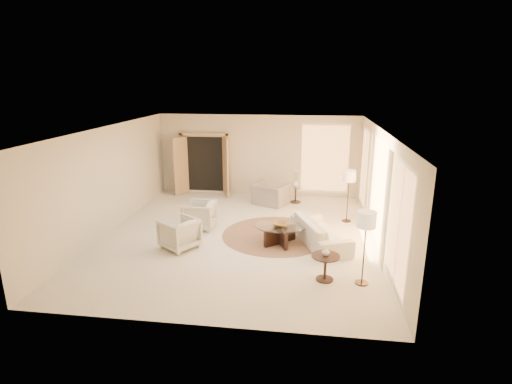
# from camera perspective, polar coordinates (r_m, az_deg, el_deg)

# --- Properties ---
(room) EXTENTS (7.04, 8.04, 2.83)m
(room) POSITION_cam_1_polar(r_m,az_deg,el_deg) (10.14, -2.54, 1.09)
(room) COLOR beige
(room) RESTS_ON ground
(windows_right) EXTENTS (0.10, 6.40, 2.40)m
(windows_right) POSITION_cam_1_polar(r_m,az_deg,el_deg) (10.24, 16.94, 0.27)
(windows_right) COLOR #F8AD63
(windows_right) RESTS_ON room
(window_back_corner) EXTENTS (1.70, 0.10, 2.40)m
(window_back_corner) POSITION_cam_1_polar(r_m,az_deg,el_deg) (13.86, 9.81, 4.70)
(window_back_corner) COLOR #F8AD63
(window_back_corner) RESTS_ON room
(curtains_right) EXTENTS (0.06, 5.20, 2.60)m
(curtains_right) POSITION_cam_1_polar(r_m,az_deg,el_deg) (11.10, 15.97, 1.27)
(curtains_right) COLOR tan
(curtains_right) RESTS_ON room
(french_doors) EXTENTS (1.95, 0.66, 2.16)m
(french_doors) POSITION_cam_1_polar(r_m,az_deg,el_deg) (14.25, -7.38, 3.94)
(french_doors) COLOR tan
(french_doors) RESTS_ON room
(area_rug) EXTENTS (3.45, 3.45, 0.01)m
(area_rug) POSITION_cam_1_polar(r_m,az_deg,el_deg) (10.63, 2.83, -6.13)
(area_rug) COLOR #492F20
(area_rug) RESTS_ON room
(sofa) EXTENTS (1.57, 2.30, 0.62)m
(sofa) POSITION_cam_1_polar(r_m,az_deg,el_deg) (10.12, 9.15, -5.61)
(sofa) COLOR beige
(sofa) RESTS_ON room
(armchair_left) EXTENTS (0.75, 0.80, 0.83)m
(armchair_left) POSITION_cam_1_polar(r_m,az_deg,el_deg) (11.08, -8.11, -3.09)
(armchair_left) COLOR beige
(armchair_left) RESTS_ON room
(armchair_right) EXTENTS (1.05, 1.07, 0.81)m
(armchair_right) POSITION_cam_1_polar(r_m,az_deg,el_deg) (9.89, -10.90, -5.62)
(armchair_right) COLOR beige
(armchair_right) RESTS_ON room
(accent_chair) EXTENTS (1.27, 1.08, 0.95)m
(accent_chair) POSITION_cam_1_polar(r_m,az_deg,el_deg) (13.01, 2.05, 0.22)
(accent_chair) COLOR gray
(accent_chair) RESTS_ON room
(coffee_table) EXTENTS (1.52, 1.52, 0.47)m
(coffee_table) POSITION_cam_1_polar(r_m,az_deg,el_deg) (10.00, 3.46, -5.82)
(coffee_table) COLOR black
(coffee_table) RESTS_ON room
(end_table) EXTENTS (0.58, 0.58, 0.55)m
(end_table) POSITION_cam_1_polar(r_m,az_deg,el_deg) (8.35, 9.87, -9.99)
(end_table) COLOR black
(end_table) RESTS_ON room
(side_table) EXTENTS (0.47, 0.47, 0.55)m
(side_table) POSITION_cam_1_polar(r_m,az_deg,el_deg) (13.32, 5.67, -0.11)
(side_table) COLOR #32241C
(side_table) RESTS_ON room
(floor_lamp_near) EXTENTS (0.37, 0.37, 1.52)m
(floor_lamp_near) POSITION_cam_1_polar(r_m,az_deg,el_deg) (11.52, 13.17, 1.94)
(floor_lamp_near) COLOR #32241C
(floor_lamp_near) RESTS_ON room
(floor_lamp_far) EXTENTS (0.37, 0.37, 1.53)m
(floor_lamp_far) POSITION_cam_1_polar(r_m,az_deg,el_deg) (8.01, 15.49, -4.27)
(floor_lamp_far) COLOR #32241C
(floor_lamp_far) RESTS_ON room
(bowl) EXTENTS (0.47, 0.47, 0.09)m
(bowl) POSITION_cam_1_polar(r_m,az_deg,el_deg) (9.92, 3.48, -4.66)
(bowl) COLOR brown
(bowl) RESTS_ON coffee_table
(end_vase) EXTENTS (0.21, 0.21, 0.17)m
(end_vase) POSITION_cam_1_polar(r_m,az_deg,el_deg) (8.25, 9.95, -8.41)
(end_vase) COLOR silver
(end_vase) RESTS_ON end_table
(side_vase) EXTENTS (0.29, 0.29, 0.23)m
(side_vase) POSITION_cam_1_polar(r_m,az_deg,el_deg) (13.23, 5.71, 1.26)
(side_vase) COLOR silver
(side_vase) RESTS_ON side_table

